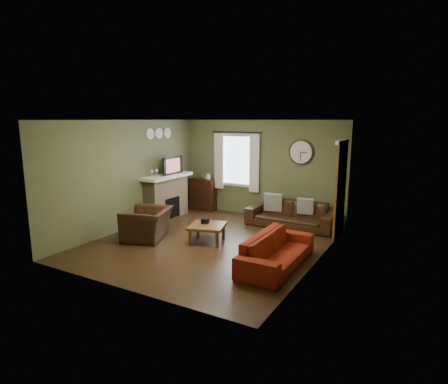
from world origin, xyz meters
The scene contains 31 objects.
floor centered at (0.00, 0.00, 0.00)m, with size 4.60×5.20×0.00m, color #382413.
ceiling centered at (0.00, 0.00, 2.60)m, with size 4.60×5.20×0.00m, color white.
wall_left centered at (-2.30, 0.00, 1.30)m, with size 0.00×5.20×2.60m, color #5D6640.
wall_right centered at (2.30, 0.00, 1.30)m, with size 0.00×5.20×2.60m, color #5D6640.
wall_back centered at (0.00, 2.60, 1.30)m, with size 4.60×0.00×2.60m, color #5D6640.
wall_front centered at (0.00, -2.60, 1.30)m, with size 4.60×0.00×2.60m, color #5D6640.
fireplace centered at (-2.10, 1.15, 0.55)m, with size 0.40×1.40×1.10m, color tan.
firebox centered at (-1.91, 1.15, 0.30)m, with size 0.04×0.60×0.55m, color black.
mantel centered at (-2.07, 1.15, 1.14)m, with size 0.58×1.60×0.08m, color white.
tv centered at (-2.05, 1.30, 1.35)m, with size 0.60×0.08×0.35m, color black.
tv_screen centered at (-1.97, 1.30, 1.41)m, with size 0.02×0.62×0.36m, color #994C3F.
medallion_left centered at (-2.28, 0.80, 2.25)m, with size 0.28×0.28×0.03m, color white.
medallion_mid centered at (-2.28, 1.15, 2.25)m, with size 0.28×0.28×0.03m, color white.
medallion_right centered at (-2.28, 1.50, 2.25)m, with size 0.28×0.28×0.03m, color white.
window_pane centered at (-0.70, 2.58, 1.50)m, with size 1.00×0.02×1.30m, color silver, non-canonical shape.
curtain_rod centered at (-0.70, 2.48, 2.27)m, with size 0.03×0.03×1.50m, color black.
curtain_left centered at (-1.25, 2.48, 1.45)m, with size 0.28×0.04×1.55m, color white.
curtain_right centered at (-0.15, 2.48, 1.45)m, with size 0.28×0.04×1.55m, color white.
wall_clock centered at (1.10, 2.55, 1.80)m, with size 0.64×0.06×0.64m, color white, non-canonical shape.
door centered at (2.27, 1.85, 1.05)m, with size 0.05×0.90×2.10m, color brown.
bookshelf centered at (-1.76, 2.42, 0.46)m, with size 0.78×0.33×0.92m, color black, non-canonical shape.
book centered at (-1.75, 2.49, 0.96)m, with size 0.18×0.24×0.02m, color brown.
sofa_brown centered at (1.09, 1.99, 0.31)m, with size 2.15×0.84×0.63m, color #301D10.
pillow_left centered at (1.43, 2.05, 0.55)m, with size 0.38×0.11×0.38m, color #94959A.
pillow_right centered at (0.58, 2.07, 0.55)m, with size 0.45×0.13×0.45m, color #94959A.
sofa_red centered at (1.73, -0.54, 0.29)m, with size 1.99×0.78×0.58m, color maroon.
armchair centered at (-1.35, -0.49, 0.34)m, with size 1.05×0.91×0.68m, color #301D10.
coffee_table centered at (-0.07, -0.02, 0.19)m, with size 0.73×0.73×0.39m, color brown, non-canonical shape.
tissue_box centered at (-0.16, 0.04, 0.40)m, with size 0.14×0.14×0.10m, color black.
wine_glass_a centered at (-2.05, 0.55, 1.28)m, with size 0.07×0.07×0.20m, color white, non-canonical shape.
wine_glass_b centered at (-2.05, 0.73, 1.27)m, with size 0.07×0.07×0.19m, color white, non-canonical shape.
Camera 1 is at (4.07, -6.57, 2.62)m, focal length 30.00 mm.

